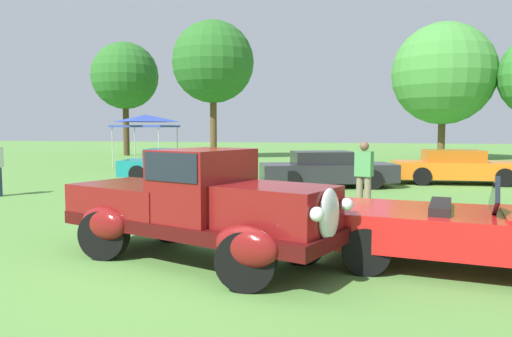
{
  "coord_description": "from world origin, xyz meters",
  "views": [
    {
      "loc": [
        2.31,
        -6.73,
        2.01
      ],
      "look_at": [
        0.4,
        2.31,
        1.25
      ],
      "focal_mm": 34.29,
      "sensor_mm": 36.0,
      "label": 1
    }
  ],
  "objects_px": {
    "feature_pickup_truck": "(199,204)",
    "canopy_tent_left_field": "(146,120)",
    "show_car_orange": "(457,167)",
    "neighbor_convertible": "(482,231)",
    "show_car_teal": "(174,165)",
    "show_car_charcoal": "(327,170)",
    "spectator_near_truck": "(364,174)"
  },
  "relations": [
    {
      "from": "feature_pickup_truck",
      "to": "canopy_tent_left_field",
      "type": "distance_m",
      "value": 18.96
    },
    {
      "from": "show_car_orange",
      "to": "canopy_tent_left_field",
      "type": "height_order",
      "value": "canopy_tent_left_field"
    },
    {
      "from": "neighbor_convertible",
      "to": "show_car_teal",
      "type": "distance_m",
      "value": 13.39
    },
    {
      "from": "feature_pickup_truck",
      "to": "show_car_charcoal",
      "type": "xyz_separation_m",
      "value": [
        1.26,
        9.76,
        -0.27
      ]
    },
    {
      "from": "feature_pickup_truck",
      "to": "spectator_near_truck",
      "type": "height_order",
      "value": "feature_pickup_truck"
    },
    {
      "from": "neighbor_convertible",
      "to": "show_car_teal",
      "type": "height_order",
      "value": "neighbor_convertible"
    },
    {
      "from": "show_car_orange",
      "to": "canopy_tent_left_field",
      "type": "relative_size",
      "value": 1.66
    },
    {
      "from": "show_car_teal",
      "to": "show_car_charcoal",
      "type": "bearing_deg",
      "value": -7.97
    },
    {
      "from": "show_car_charcoal",
      "to": "show_car_orange",
      "type": "height_order",
      "value": "same"
    },
    {
      "from": "feature_pickup_truck",
      "to": "neighbor_convertible",
      "type": "height_order",
      "value": "feature_pickup_truck"
    },
    {
      "from": "show_car_teal",
      "to": "spectator_near_truck",
      "type": "distance_m",
      "value": 8.99
    },
    {
      "from": "spectator_near_truck",
      "to": "show_car_charcoal",
      "type": "bearing_deg",
      "value": 104.05
    },
    {
      "from": "neighbor_convertible",
      "to": "show_car_orange",
      "type": "relative_size",
      "value": 1.02
    },
    {
      "from": "feature_pickup_truck",
      "to": "spectator_near_truck",
      "type": "bearing_deg",
      "value": 63.74
    },
    {
      "from": "show_car_charcoal",
      "to": "canopy_tent_left_field",
      "type": "relative_size",
      "value": 1.74
    },
    {
      "from": "neighbor_convertible",
      "to": "show_car_orange",
      "type": "height_order",
      "value": "neighbor_convertible"
    },
    {
      "from": "show_car_orange",
      "to": "canopy_tent_left_field",
      "type": "bearing_deg",
      "value": 160.51
    },
    {
      "from": "feature_pickup_truck",
      "to": "canopy_tent_left_field",
      "type": "height_order",
      "value": "canopy_tent_left_field"
    },
    {
      "from": "show_car_charcoal",
      "to": "canopy_tent_left_field",
      "type": "distance_m",
      "value": 12.25
    },
    {
      "from": "feature_pickup_truck",
      "to": "canopy_tent_left_field",
      "type": "xyz_separation_m",
      "value": [
        -8.56,
        16.85,
        1.55
      ]
    },
    {
      "from": "feature_pickup_truck",
      "to": "show_car_charcoal",
      "type": "height_order",
      "value": "feature_pickup_truck"
    },
    {
      "from": "show_car_charcoal",
      "to": "show_car_orange",
      "type": "distance_m",
      "value": 4.95
    },
    {
      "from": "feature_pickup_truck",
      "to": "show_car_orange",
      "type": "relative_size",
      "value": 1.02
    },
    {
      "from": "feature_pickup_truck",
      "to": "show_car_charcoal",
      "type": "bearing_deg",
      "value": 82.62
    },
    {
      "from": "neighbor_convertible",
      "to": "spectator_near_truck",
      "type": "xyz_separation_m",
      "value": [
        -1.57,
        4.67,
        0.33
      ]
    },
    {
      "from": "feature_pickup_truck",
      "to": "show_car_orange",
      "type": "distance_m",
      "value": 13.12
    },
    {
      "from": "feature_pickup_truck",
      "to": "show_car_teal",
      "type": "xyz_separation_m",
      "value": [
        -4.57,
        10.58,
        -0.27
      ]
    },
    {
      "from": "feature_pickup_truck",
      "to": "neighbor_convertible",
      "type": "xyz_separation_m",
      "value": [
        4.03,
        0.32,
        -0.29
      ]
    },
    {
      "from": "neighbor_convertible",
      "to": "spectator_near_truck",
      "type": "distance_m",
      "value": 4.94
    },
    {
      "from": "show_car_orange",
      "to": "canopy_tent_left_field",
      "type": "distance_m",
      "value": 15.33
    },
    {
      "from": "spectator_near_truck",
      "to": "neighbor_convertible",
      "type": "bearing_deg",
      "value": -71.36
    },
    {
      "from": "feature_pickup_truck",
      "to": "show_car_charcoal",
      "type": "relative_size",
      "value": 0.97
    }
  ]
}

